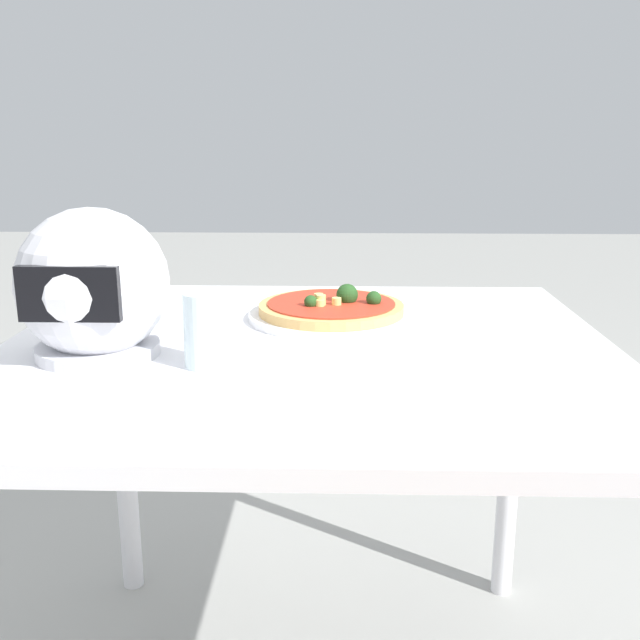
% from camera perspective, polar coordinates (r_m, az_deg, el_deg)
% --- Properties ---
extents(dining_table, '(1.06, 0.95, 0.77)m').
position_cam_1_polar(dining_table, '(1.28, -0.98, -5.80)').
color(dining_table, white).
rests_on(dining_table, ground).
extents(pizza_plate, '(0.32, 0.32, 0.01)m').
position_cam_1_polar(pizza_plate, '(1.41, 0.88, 0.33)').
color(pizza_plate, white).
rests_on(pizza_plate, dining_table).
extents(pizza, '(0.28, 0.28, 0.06)m').
position_cam_1_polar(pizza, '(1.41, 0.98, 1.04)').
color(pizza, tan).
rests_on(pizza, pizza_plate).
extents(motorcycle_helmet, '(0.24, 0.24, 0.24)m').
position_cam_1_polar(motorcycle_helmet, '(1.21, -17.42, 2.52)').
color(motorcycle_helmet, silver).
rests_on(motorcycle_helmet, dining_table).
extents(drinking_glass, '(0.07, 0.07, 0.12)m').
position_cam_1_polar(drinking_glass, '(1.13, -8.94, -0.76)').
color(drinking_glass, silver).
rests_on(drinking_glass, dining_table).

